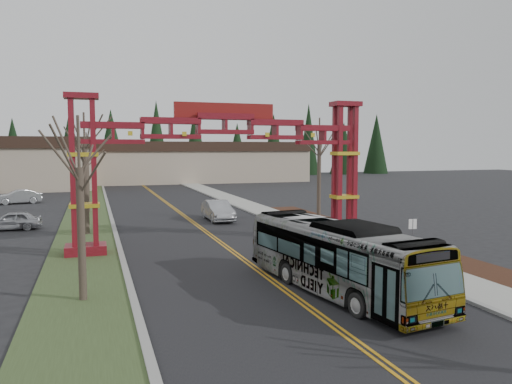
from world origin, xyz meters
name	(u,v)px	position (x,y,z in m)	size (l,w,h in m)	color
ground	(398,374)	(0.00, 0.00, 0.00)	(200.00, 200.00, 0.00)	black
road	(201,229)	(0.00, 25.00, 0.01)	(12.00, 110.00, 0.02)	black
lane_line_left	(200,228)	(-0.12, 25.00, 0.03)	(0.12, 100.00, 0.01)	#C38717
lane_line_right	(203,228)	(0.12, 25.00, 0.03)	(0.12, 100.00, 0.01)	#C38717
curb_right	(279,224)	(6.15, 25.00, 0.07)	(0.30, 110.00, 0.15)	gray
sidewalk_right	(296,223)	(7.60, 25.00, 0.08)	(2.60, 110.00, 0.14)	gray
landscape_strip	(455,262)	(10.20, 10.00, 0.06)	(2.60, 50.00, 0.12)	black
grass_median	(87,234)	(-8.00, 25.00, 0.04)	(4.00, 110.00, 0.08)	#354522
curb_left	(115,232)	(-6.15, 25.00, 0.07)	(0.30, 110.00, 0.15)	gray
gateway_arch	(225,147)	(0.00, 18.00, 5.98)	(18.20, 1.60, 8.90)	#5B0C11
retail_building_east	(193,161)	(10.00, 79.95, 3.51)	(38.00, 20.30, 7.00)	tan
conifer_treeline	(133,145)	(0.25, 92.00, 6.49)	(116.10, 5.60, 13.00)	black
transit_bus	(337,257)	(1.90, 7.14, 1.50)	(2.52, 10.77, 3.00)	#96989D
silver_sedan	(218,211)	(2.14, 28.63, 0.83)	(1.76, 5.05, 1.66)	#A5A8AD
parked_car_near_a	(12,221)	(-13.20, 28.67, 0.69)	(1.63, 4.04, 1.38)	#A2A4AA
parked_car_far_a	(18,197)	(-15.20, 47.43, 0.75)	(1.59, 4.57, 1.50)	#A8ACB0
bare_tree_median_near	(79,169)	(-8.00, 9.20, 5.17)	(3.00, 3.00, 7.18)	#382D26
bare_tree_median_mid	(85,147)	(-8.00, 24.85, 5.98)	(3.52, 3.52, 8.34)	#382D26
bare_tree_median_far	(87,156)	(-8.00, 37.24, 5.23)	(3.18, 3.18, 7.36)	#382D26
bare_tree_right_far	(319,145)	(10.00, 26.06, 6.22)	(3.21, 3.21, 8.39)	#382D26
street_sign	(413,229)	(9.27, 12.41, 1.45)	(0.46, 0.10, 2.02)	#3F3F44
barrel_south	(387,237)	(9.57, 15.31, 0.48)	(0.52, 0.52, 0.96)	#E14F0C
barrel_mid	(338,227)	(8.69, 20.16, 0.44)	(0.48, 0.48, 0.89)	#E14F0C
barrel_north	(338,222)	(9.36, 21.47, 0.54)	(0.58, 0.58, 1.08)	#E14F0C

